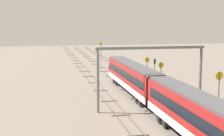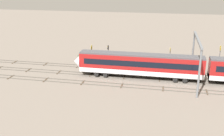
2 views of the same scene
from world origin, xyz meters
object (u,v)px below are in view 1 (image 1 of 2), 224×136
speed_sign_near_foreground (219,87)px  speed_sign_mid_trackside (101,50)px  signal_light_trackside_approach (142,73)px  speed_sign_far_trackside (147,65)px  signal_light_trackside_departure (155,67)px  relay_cabinet (149,73)px  overhead_gantry (151,64)px  speed_sign_distant_end (161,76)px

speed_sign_near_foreground → speed_sign_mid_trackside: size_ratio=0.96×
signal_light_trackside_approach → speed_sign_far_trackside: bearing=-23.6°
speed_sign_mid_trackside → speed_sign_far_trackside: bearing=-170.7°
speed_sign_near_foreground → speed_sign_mid_trackside: (55.35, 4.87, 0.04)m
signal_light_trackside_departure → speed_sign_far_trackside: bearing=4.4°
speed_sign_far_trackside → relay_cabinet: bearing=-25.5°
signal_light_trackside_approach → relay_cabinet: (11.48, -5.14, -1.81)m
overhead_gantry → speed_sign_far_trackside: 23.06m
relay_cabinet → speed_sign_far_trackside: bearing=154.5°
speed_sign_far_trackside → signal_light_trackside_approach: bearing=156.4°
speed_sign_near_foreground → speed_sign_mid_trackside: 55.56m
speed_sign_mid_trackside → signal_light_trackside_approach: speed_sign_mid_trackside is taller
speed_sign_near_foreground → signal_light_trackside_approach: 19.20m
speed_sign_far_trackside → relay_cabinet: speed_sign_far_trackside is taller
signal_light_trackside_departure → overhead_gantry: bearing=159.2°
speed_sign_near_foreground → signal_light_trackside_approach: speed_sign_near_foreground is taller
signal_light_trackside_approach → relay_cabinet: 12.71m
overhead_gantry → relay_cabinet: overhead_gantry is taller
signal_light_trackside_departure → signal_light_trackside_approach: bearing=139.9°
speed_sign_mid_trackside → relay_cabinet: 26.00m
speed_sign_far_trackside → speed_sign_distant_end: size_ratio=0.80×
overhead_gantry → signal_light_trackside_approach: overhead_gantry is taller
signal_light_trackside_departure → relay_cabinet: bearing=-9.9°
speed_sign_distant_end → signal_light_trackside_approach: bearing=1.5°
relay_cabinet → speed_sign_near_foreground: bearing=177.7°
speed_sign_far_trackside → signal_light_trackside_approach: (-8.41, 3.68, -0.38)m
speed_sign_distant_end → signal_light_trackside_approach: speed_sign_distant_end is taller
relay_cabinet → speed_sign_mid_trackside: bearing=13.6°
relay_cabinet → speed_sign_distant_end: bearing=166.3°
speed_sign_distant_end → signal_light_trackside_approach: size_ratio=1.40×
speed_sign_near_foreground → speed_sign_far_trackside: bearing=0.5°
relay_cabinet → overhead_gantry: bearing=162.1°
speed_sign_near_foreground → speed_sign_distant_end: speed_sign_distant_end is taller
speed_sign_near_foreground → signal_light_trackside_departure: speed_sign_near_foreground is taller
speed_sign_distant_end → signal_light_trackside_approach: 8.79m
signal_light_trackside_approach → signal_light_trackside_departure: bearing=-40.1°
speed_sign_mid_trackside → signal_light_trackside_departure: bearing=-171.2°
speed_sign_far_trackside → speed_sign_mid_trackside: bearing=9.3°
speed_sign_near_foreground → signal_light_trackside_departure: 23.49m
overhead_gantry → signal_light_trackside_departure: (18.18, -6.90, -3.13)m
speed_sign_mid_trackside → signal_light_trackside_approach: size_ratio=1.45×
speed_sign_mid_trackside → speed_sign_far_trackside: speed_sign_mid_trackside is taller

